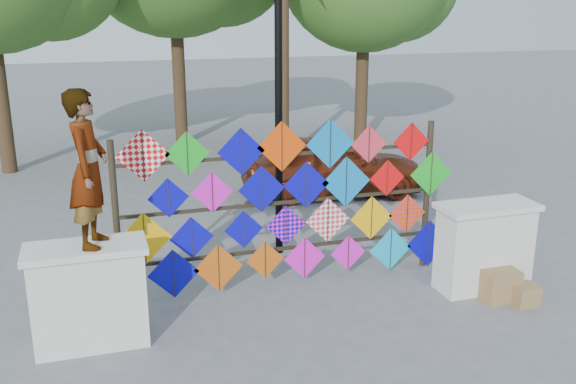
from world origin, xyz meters
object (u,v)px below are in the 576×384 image
at_px(kite_rack, 290,205).
at_px(lamppost, 279,90).
at_px(vendor_woman, 88,169).
at_px(sedan, 332,165).

xyz_separation_m(kite_rack, lamppost, (0.21, 1.27, 1.47)).
bearing_deg(vendor_woman, kite_rack, -56.45).
xyz_separation_m(kite_rack, sedan, (2.25, 4.17, -0.56)).
bearing_deg(sedan, kite_rack, 159.83).
bearing_deg(lamppost, kite_rack, -99.38).
xyz_separation_m(vendor_woman, sedan, (4.93, 5.10, -1.53)).
relative_size(kite_rack, vendor_woman, 2.76).
bearing_deg(lamppost, vendor_woman, -142.67).
distance_m(vendor_woman, lamppost, 3.66).
distance_m(kite_rack, vendor_woman, 2.99).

